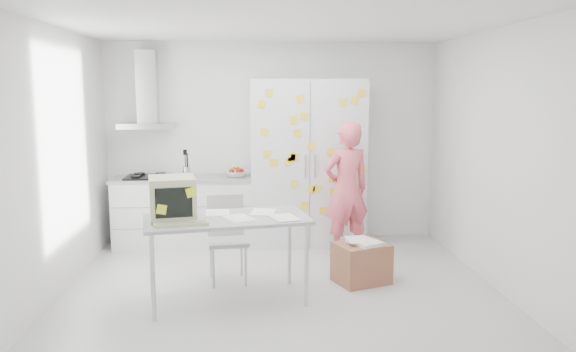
{
  "coord_description": "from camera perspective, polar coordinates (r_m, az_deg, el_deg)",
  "views": [
    {
      "loc": [
        -0.29,
        -5.7,
        2.07
      ],
      "look_at": [
        0.13,
        0.75,
        1.07
      ],
      "focal_mm": 35.0,
      "sensor_mm": 36.0,
      "label": 1
    }
  ],
  "objects": [
    {
      "name": "floor",
      "position": [
        6.08,
        -0.79,
        -11.21
      ],
      "size": [
        4.5,
        4.0,
        0.02
      ],
      "primitive_type": "cube",
      "color": "silver",
      "rests_on": "ground"
    },
    {
      "name": "person",
      "position": [
        6.95,
        5.95,
        -1.42
      ],
      "size": [
        0.71,
        0.58,
        1.68
      ],
      "primitive_type": "imported",
      "rotation": [
        0.0,
        0.0,
        3.48
      ],
      "color": "#FA6171",
      "rests_on": "ground"
    },
    {
      "name": "desk",
      "position": [
        5.46,
        -9.67,
        -3.22
      ],
      "size": [
        1.68,
        1.06,
        1.25
      ],
      "rotation": [
        0.0,
        0.0,
        0.19
      ],
      "color": "#A9ABB4",
      "rests_on": "ground"
    },
    {
      "name": "ceiling",
      "position": [
        5.75,
        -0.85,
        15.1
      ],
      "size": [
        4.5,
        4.0,
        0.02
      ],
      "primitive_type": "cube",
      "color": "white",
      "rests_on": "walls"
    },
    {
      "name": "counter_run",
      "position": [
        7.63,
        -10.51,
        -3.44
      ],
      "size": [
        1.84,
        0.63,
        1.28
      ],
      "color": "white",
      "rests_on": "ground"
    },
    {
      "name": "cardboard_box",
      "position": [
        6.17,
        7.48,
        -8.68
      ],
      "size": [
        0.66,
        0.59,
        0.47
      ],
      "rotation": [
        0.0,
        0.0,
        0.36
      ],
      "color": "#9B6043",
      "rests_on": "ground"
    },
    {
      "name": "range_hood",
      "position": [
        7.66,
        -14.1,
        7.7
      ],
      "size": [
        0.7,
        0.48,
        1.01
      ],
      "color": "silver",
      "rests_on": "walls"
    },
    {
      "name": "tall_cabinet",
      "position": [
        7.48,
        1.97,
        1.35
      ],
      "size": [
        1.5,
        0.68,
        2.2
      ],
      "color": "silver",
      "rests_on": "ground"
    },
    {
      "name": "walls",
      "position": [
        6.47,
        -1.14,
        2.42
      ],
      "size": [
        4.52,
        4.01,
        2.7
      ],
      "color": "white",
      "rests_on": "ground"
    },
    {
      "name": "chair",
      "position": [
        6.15,
        -6.24,
        -5.77
      ],
      "size": [
        0.48,
        0.48,
        0.93
      ],
      "rotation": [
        0.0,
        0.0,
        0.14
      ],
      "color": "#B6B6B3",
      "rests_on": "ground"
    }
  ]
}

